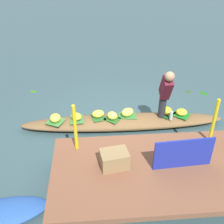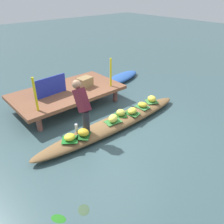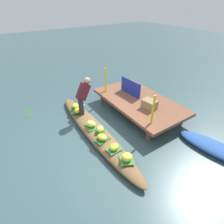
{
  "view_description": "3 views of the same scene",
  "coord_description": "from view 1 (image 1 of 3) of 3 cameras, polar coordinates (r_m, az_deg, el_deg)",
  "views": [
    {
      "loc": [
        0.65,
        5.03,
        3.58
      ],
      "look_at": [
        0.27,
        0.31,
        0.59
      ],
      "focal_mm": 43.6,
      "sensor_mm": 36.0,
      "label": 1
    },
    {
      "loc": [
        -3.3,
        -3.68,
        3.23
      ],
      "look_at": [
        0.03,
        0.14,
        0.39
      ],
      "focal_mm": 36.47,
      "sensor_mm": 36.0,
      "label": 2
    },
    {
      "loc": [
        3.7,
        -1.84,
        3.48
      ],
      "look_at": [
        0.02,
        0.6,
        0.59
      ],
      "focal_mm": 28.61,
      "sensor_mm": 36.0,
      "label": 3
    }
  ],
  "objects": [
    {
      "name": "railing_post_east",
      "position": [
        4.61,
        -7.73,
        -3.28
      ],
      "size": [
        0.06,
        0.06,
        0.87
      ],
      "primitive_type": "cylinder",
      "color": "gold",
      "rests_on": "dock_platform"
    },
    {
      "name": "railing_post_west",
      "position": [
        5.05,
        20.58,
        -1.84
      ],
      "size": [
        0.06,
        0.06,
        0.87
      ],
      "primitive_type": "cylinder",
      "color": "gold",
      "rests_on": "dock_platform"
    },
    {
      "name": "produce_crate",
      "position": [
        4.4,
        0.49,
        -9.87
      ],
      "size": [
        0.48,
        0.39,
        0.28
      ],
      "primitive_type": "cube",
      "rotation": [
        0.0,
        0.0,
        0.16
      ],
      "color": "olive",
      "rests_on": "dock_platform"
    },
    {
      "name": "leaf_mat_3",
      "position": [
        6.13,
        3.25,
        -0.78
      ],
      "size": [
        0.44,
        0.33,
        0.01
      ],
      "primitive_type": "cube",
      "rotation": [
        0.0,
        0.0,
        3.0
      ],
      "color": "#337432",
      "rests_on": "vendor_boat"
    },
    {
      "name": "leaf_mat_5",
      "position": [
        6.06,
        -7.42,
        -1.5
      ],
      "size": [
        0.3,
        0.39,
        0.01
      ],
      "primitive_type": "cube",
      "rotation": [
        0.0,
        0.0,
        1.63
      ],
      "color": "#367C3D",
      "rests_on": "vendor_boat"
    },
    {
      "name": "banana_bunch_1",
      "position": [
        6.27,
        11.44,
        0.28
      ],
      "size": [
        0.32,
        0.34,
        0.17
      ],
      "primitive_type": "ellipsoid",
      "rotation": [
        0.0,
        0.0,
        5.24
      ],
      "color": "gold",
      "rests_on": "vendor_boat"
    },
    {
      "name": "banana_bunch_6",
      "position": [
        6.32,
        14.38,
        -0.02
      ],
      "size": [
        0.25,
        0.24,
        0.14
      ],
      "primitive_type": "ellipsoid",
      "rotation": [
        0.0,
        0.0,
        3.13
      ],
      "color": "yellow",
      "rests_on": "vendor_boat"
    },
    {
      "name": "banana_bunch_2",
      "position": [
        5.97,
        0.04,
        -0.77
      ],
      "size": [
        0.31,
        0.3,
        0.17
      ],
      "primitive_type": "ellipsoid",
      "rotation": [
        0.0,
        0.0,
        2.48
      ],
      "color": "#E8E151",
      "rests_on": "vendor_boat"
    },
    {
      "name": "leaf_mat_1",
      "position": [
        6.31,
        11.36,
        -0.37
      ],
      "size": [
        0.46,
        0.46,
        0.01
      ],
      "primitive_type": "cube",
      "rotation": [
        0.0,
        0.0,
        0.74
      ],
      "color": "#18501C",
      "rests_on": "vendor_boat"
    },
    {
      "name": "drifting_plant_0",
      "position": [
        7.97,
        -16.21,
        4.17
      ],
      "size": [
        0.25,
        0.25,
        0.01
      ],
      "primitive_type": "ellipsoid",
      "rotation": [
        0.0,
        0.0,
        2.37
      ],
      "color": "#38721C",
      "rests_on": "ground"
    },
    {
      "name": "banana_bunch_3",
      "position": [
        6.08,
        3.27,
        -0.05
      ],
      "size": [
        0.36,
        0.32,
        0.19
      ],
      "primitive_type": "ellipsoid",
      "rotation": [
        0.0,
        0.0,
        3.63
      ],
      "color": "#EAE351",
      "rests_on": "vendor_boat"
    },
    {
      "name": "leaf_mat_2",
      "position": [
        6.01,
        0.04,
        -1.45
      ],
      "size": [
        0.42,
        0.41,
        0.01
      ],
      "primitive_type": "cube",
      "rotation": [
        0.0,
        0.0,
        2.48
      ],
      "color": "#296122",
      "rests_on": "vendor_boat"
    },
    {
      "name": "vendor_person",
      "position": [
        5.79,
        11.16,
        4.28
      ],
      "size": [
        0.2,
        0.51,
        1.2
      ],
      "color": "#28282D",
      "rests_on": "vendor_boat"
    },
    {
      "name": "drifting_plant_2",
      "position": [
        7.97,
        18.71,
        3.72
      ],
      "size": [
        0.26,
        0.3,
        0.01
      ],
      "primitive_type": "ellipsoid",
      "rotation": [
        0.0,
        0.0,
        2.12
      ],
      "color": "#1E6917",
      "rests_on": "ground"
    },
    {
      "name": "market_banner",
      "position": [
        4.45,
        14.77,
        -8.44
      ],
      "size": [
        0.96,
        0.09,
        0.54
      ],
      "primitive_type": "cube",
      "rotation": [
        0.0,
        0.0,
        0.06
      ],
      "color": "#1D2B99",
      "rests_on": "dock_platform"
    },
    {
      "name": "banana_bunch_0",
      "position": [
        6.01,
        -11.82,
        -1.24
      ],
      "size": [
        0.24,
        0.27,
        0.18
      ],
      "primitive_type": "ellipsoid",
      "rotation": [
        0.0,
        0.0,
        6.24
      ],
      "color": "yellow",
      "rests_on": "vendor_boat"
    },
    {
      "name": "dock_platform",
      "position": [
        4.55,
        8.07,
        -12.11
      ],
      "size": [
        3.2,
        1.8,
        0.49
      ],
      "color": "brown",
      "rests_on": "ground"
    },
    {
      "name": "canal_water",
      "position": [
        6.21,
        2.29,
        -3.02
      ],
      "size": [
        40.0,
        40.0,
        0.0
      ],
      "primitive_type": "plane",
      "color": "#354E52",
      "rests_on": "ground"
    },
    {
      "name": "water_bottle",
      "position": [
        6.08,
        12.31,
        -0.76
      ],
      "size": [
        0.07,
        0.07,
        0.21
      ],
      "primitive_type": "cylinder",
      "color": "silver",
      "rests_on": "vendor_boat"
    },
    {
      "name": "banana_bunch_4",
      "position": [
        6.06,
        -2.93,
        -0.38
      ],
      "size": [
        0.32,
        0.28,
        0.15
      ],
      "primitive_type": "ellipsoid",
      "rotation": [
        0.0,
        0.0,
        0.27
      ],
      "color": "yellow",
      "rests_on": "vendor_boat"
    },
    {
      "name": "leaf_mat_4",
      "position": [
        6.1,
        -2.91,
        -0.98
      ],
      "size": [
        0.36,
        0.44,
        0.01
      ],
      "primitive_type": "cube",
      "rotation": [
        0.0,
        0.0,
        1.78
      ],
      "color": "#266127",
      "rests_on": "vendor_boat"
    },
    {
      "name": "drifting_plant_1",
      "position": [
        7.93,
        15.76,
        4.11
      ],
      "size": [
        0.28,
        0.29,
        0.01
      ],
      "primitive_type": "ellipsoid",
      "rotation": [
        0.0,
        0.0,
        1.09
      ],
      "color": "#334A31",
      "rests_on": "ground"
    },
    {
      "name": "leaf_mat_0",
      "position": [
        6.06,
        -11.73,
        -1.94
      ],
      "size": [
        0.44,
        0.44,
        0.01
      ],
      "primitive_type": "cube",
      "rotation": [
        0.0,
        0.0,
        1.12
      ],
      "color": "#3E7E3B",
      "rests_on": "vendor_boat"
    },
    {
      "name": "leaf_mat_6",
      "position": [
        6.35,
        14.29,
        -0.55
      ],
      "size": [
        0.46,
        0.45,
        0.01
      ],
      "primitive_type": "cube",
      "rotation": [
        0.0,
        0.0,
        2.5
      ],
      "color": "#1C7125",
      "rests_on": "vendor_boat"
    },
    {
      "name": "vendor_boat",
      "position": [
        6.15,
        2.31,
        -2.09
      ],
      "size": [
        4.56,
        0.68,
        0.24
      ],
      "primitive_type": "ellipsoid",
      "rotation": [
        0.0,
        0.0,
        -0.01
      ],
      "color": "brown",
      "rests_on": "ground"
    },
    {
      "name": "banana_bunch_5",
      "position": [
        6.02,
        -7.47,
        -0.94
      ],
      "size": [
        0.3,
        0.33,
        0.14
      ],
      "primitive_type": "ellipsoid",
      "rotation": [
        0.0,
        0.0,
        1.94
      ],
      "color": "gold",
      "rests_on": "vendor_boat"
    }
  ]
}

